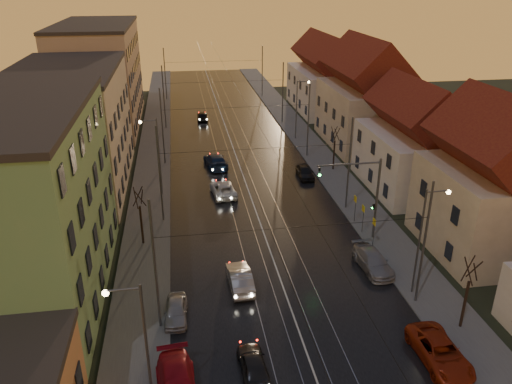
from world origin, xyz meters
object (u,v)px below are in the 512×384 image
street_lamp_0 (139,341)px  parked_right_2 (305,172)px  driving_car_4 (202,116)px  parked_right_1 (373,261)px  driving_car_0 (253,364)px  driving_car_2 (223,189)px  driving_car_1 (240,278)px  parked_left_3 (176,311)px  street_lamp_3 (299,104)px  street_lamp_2 (155,149)px  traffic_light_mast (366,190)px  street_lamp_1 (425,232)px  driving_car_3 (216,161)px  parked_right_0 (440,352)px

street_lamp_0 → parked_right_2: size_ratio=2.04×
driving_car_4 → parked_right_1: 45.23m
driving_car_0 → parked_right_2: parked_right_2 is taller
driving_car_2 → parked_right_2: bearing=-166.1°
driving_car_2 → parked_right_2: 9.92m
driving_car_1 → parked_left_3: size_ratio=1.23×
street_lamp_3 → driving_car_1: street_lamp_3 is taller
street_lamp_2 → driving_car_0: street_lamp_2 is taller
driving_car_4 → parked_right_1: (10.32, -44.04, 0.01)m
traffic_light_mast → street_lamp_1: bearing=-82.1°
street_lamp_2 → driving_car_3: size_ratio=1.49×
parked_right_0 → street_lamp_3: bearing=86.6°
driving_car_4 → parked_right_0: size_ratio=0.79×
parked_left_3 → parked_right_2: parked_right_2 is taller
traffic_light_mast → driving_car_2: (-10.67, 10.97, -3.94)m
street_lamp_0 → parked_right_0: 17.08m
street_lamp_2 → parked_left_3: (1.50, -20.22, -4.27)m
driving_car_4 → street_lamp_1: bearing=106.7°
parked_right_0 → driving_car_3: bearing=105.7°
street_lamp_1 → driving_car_3: 29.88m
driving_car_4 → parked_right_2: driving_car_4 is taller
street_lamp_2 → driving_car_4: size_ratio=2.03×
street_lamp_1 → parked_left_3: bearing=-179.3°
driving_car_0 → driving_car_3: (0.62, 32.90, 0.15)m
street_lamp_2 → parked_right_0: size_ratio=1.61×
driving_car_1 → parked_right_2: bearing=-118.5°
driving_car_1 → parked_right_1: driving_car_1 is taller
driving_car_3 → parked_left_3: driving_car_3 is taller
street_lamp_1 → driving_car_3: bearing=113.6°
parked_right_1 → driving_car_3: bearing=109.1°
street_lamp_2 → parked_left_3: bearing=-85.7°
driving_car_4 → driving_car_2: bearing=93.1°
parked_right_0 → driving_car_4: bearing=99.9°
street_lamp_3 → parked_left_3: bearing=-114.8°
parked_left_3 → street_lamp_0: bearing=-98.2°
traffic_light_mast → driving_car_0: traffic_light_mast is taller
driving_car_4 → parked_left_3: size_ratio=1.10×
street_lamp_1 → driving_car_4: size_ratio=2.03×
parked_left_3 → street_lamp_2: bearing=97.0°
driving_car_1 → parked_left_3: driving_car_1 is taller
street_lamp_3 → parked_left_3: size_ratio=2.23×
street_lamp_3 → traffic_light_mast: (-1.11, -28.00, -0.29)m
street_lamp_1 → parked_right_2: street_lamp_1 is taller
street_lamp_0 → street_lamp_1: (18.21, 8.00, 0.00)m
street_lamp_3 → parked_right_2: bearing=-100.1°
street_lamp_3 → street_lamp_1: bearing=-90.0°
street_lamp_2 → parked_right_2: (15.77, 2.32, -4.22)m
traffic_light_mast → driving_car_3: bearing=119.4°
parked_right_0 → driving_car_0: bearing=174.8°
street_lamp_3 → traffic_light_mast: street_lamp_3 is taller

